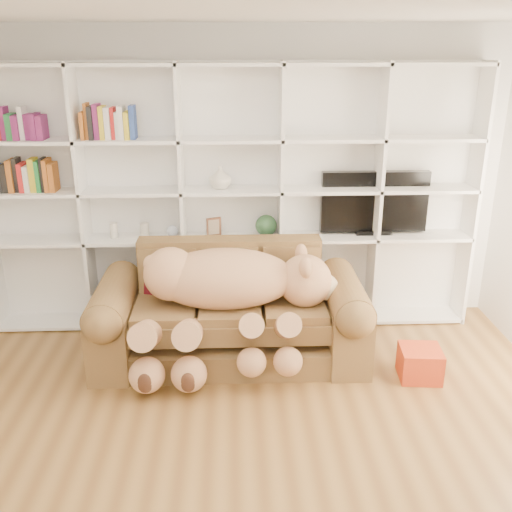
{
  "coord_description": "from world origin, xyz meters",
  "views": [
    {
      "loc": [
        0.01,
        -2.68,
        2.52
      ],
      "look_at": [
        0.19,
        1.63,
        0.92
      ],
      "focal_mm": 40.0,
      "sensor_mm": 36.0,
      "label": 1
    }
  ],
  "objects_px": {
    "teddy_bear": "(226,294)",
    "gift_box": "(420,363)",
    "tv": "(374,203)",
    "sofa": "(230,317)"
  },
  "relations": [
    {
      "from": "sofa",
      "to": "tv",
      "type": "xyz_separation_m",
      "value": [
        1.34,
        0.69,
        0.8
      ]
    },
    {
      "from": "tv",
      "to": "teddy_bear",
      "type": "bearing_deg",
      "value": -147.29
    },
    {
      "from": "teddy_bear",
      "to": "gift_box",
      "type": "distance_m",
      "value": 1.65
    },
    {
      "from": "sofa",
      "to": "tv",
      "type": "distance_m",
      "value": 1.7
    },
    {
      "from": "gift_box",
      "to": "tv",
      "type": "height_order",
      "value": "tv"
    },
    {
      "from": "teddy_bear",
      "to": "gift_box",
      "type": "xyz_separation_m",
      "value": [
        1.54,
        -0.24,
        -0.53
      ]
    },
    {
      "from": "teddy_bear",
      "to": "gift_box",
      "type": "bearing_deg",
      "value": -13.11
    },
    {
      "from": "sofa",
      "to": "tv",
      "type": "relative_size",
      "value": 2.27
    },
    {
      "from": "sofa",
      "to": "gift_box",
      "type": "bearing_deg",
      "value": -15.99
    },
    {
      "from": "gift_box",
      "to": "tv",
      "type": "distance_m",
      "value": 1.53
    }
  ]
}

